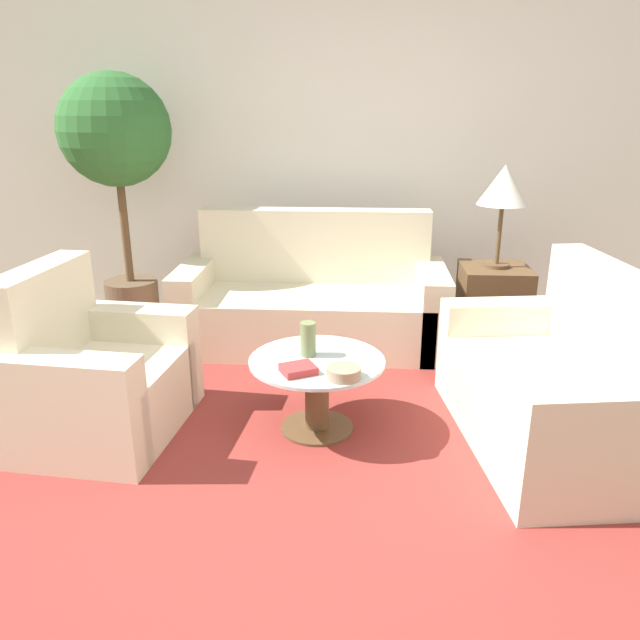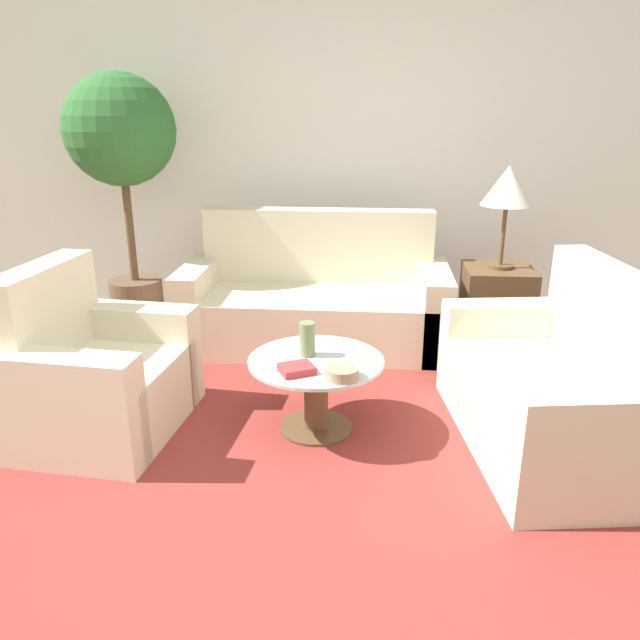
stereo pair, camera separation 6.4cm
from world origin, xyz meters
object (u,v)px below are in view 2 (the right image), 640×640
(table_lamp, at_px, (508,188))
(potted_plant, at_px, (122,150))
(bowl, at_px, (342,373))
(coffee_table, at_px, (316,384))
(book_stack, at_px, (297,369))
(loveseat, at_px, (562,392))
(sofa_main, at_px, (316,303))
(vase, at_px, (307,339))
(armchair, at_px, (93,379))

(table_lamp, height_order, potted_plant, potted_plant)
(potted_plant, xyz_separation_m, bowl, (1.73, -1.80, -0.92))
(coffee_table, xyz_separation_m, book_stack, (-0.08, -0.18, 0.17))
(coffee_table, bearing_deg, loveseat, -1.56)
(potted_plant, relative_size, book_stack, 9.13)
(sofa_main, relative_size, potted_plant, 1.00)
(vase, relative_size, bowl, 1.10)
(sofa_main, relative_size, bowl, 11.28)
(coffee_table, relative_size, potted_plant, 0.38)
(loveseat, distance_m, book_stack, 1.37)
(armchair, relative_size, potted_plant, 0.53)
(table_lamp, bearing_deg, bowl, -123.42)
(loveseat, xyz_separation_m, coffee_table, (-1.27, 0.03, -0.02))
(vase, height_order, book_stack, vase)
(loveseat, xyz_separation_m, table_lamp, (-0.09, 1.38, 0.86))
(sofa_main, xyz_separation_m, armchair, (-1.08, -1.42, -0.00))
(vase, bearing_deg, table_lamp, 46.30)
(sofa_main, height_order, vase, sofa_main)
(armchair, distance_m, vase, 1.18)
(armchair, relative_size, book_stack, 4.85)
(potted_plant, distance_m, vase, 2.32)
(table_lamp, relative_size, bowl, 4.16)
(vase, relative_size, book_stack, 0.89)
(armchair, distance_m, potted_plant, 2.00)
(sofa_main, bearing_deg, armchair, -127.27)
(potted_plant, bearing_deg, coffee_table, -44.91)
(loveseat, relative_size, vase, 8.01)
(sofa_main, xyz_separation_m, bowl, (0.27, -1.57, 0.15))
(book_stack, bearing_deg, vase, 55.11)
(loveseat, distance_m, potted_plant, 3.44)
(sofa_main, relative_size, armchair, 1.89)
(sofa_main, height_order, potted_plant, potted_plant)
(sofa_main, bearing_deg, book_stack, -88.28)
(armchair, xyz_separation_m, table_lamp, (2.39, 1.41, 0.86))
(vase, height_order, bowl, vase)
(armchair, xyz_separation_m, bowl, (1.35, -0.15, 0.15))
(bowl, bearing_deg, table_lamp, 56.58)
(coffee_table, relative_size, vase, 3.88)
(sofa_main, distance_m, vase, 1.31)
(loveseat, height_order, coffee_table, loveseat)
(sofa_main, distance_m, armchair, 1.78)
(potted_plant, bearing_deg, bowl, -46.20)
(sofa_main, distance_m, book_stack, 1.53)
(book_stack, bearing_deg, potted_plant, 103.18)
(table_lamp, bearing_deg, loveseat, -86.28)
(book_stack, bearing_deg, armchair, 147.33)
(armchair, xyz_separation_m, coffee_table, (1.21, 0.07, -0.02))
(coffee_table, xyz_separation_m, potted_plant, (-1.58, 1.57, 1.09))
(coffee_table, distance_m, table_lamp, 1.99)
(vase, bearing_deg, bowl, -54.43)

